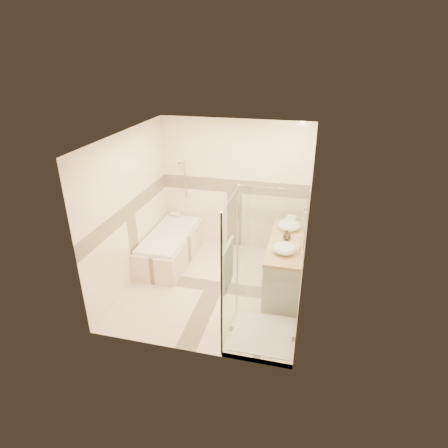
% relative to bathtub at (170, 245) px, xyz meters
% --- Properties ---
extents(room, '(2.82, 3.02, 2.52)m').
position_rel_bathtub_xyz_m(room, '(1.08, -0.64, 0.95)').
color(room, beige).
rests_on(room, ground).
extents(bathtub, '(0.75, 1.70, 0.56)m').
position_rel_bathtub_xyz_m(bathtub, '(0.00, 0.00, 0.00)').
color(bathtub, beige).
rests_on(bathtub, ground).
extents(vanity, '(0.58, 1.62, 0.85)m').
position_rel_bathtub_xyz_m(vanity, '(2.15, -0.35, 0.12)').
color(vanity, silver).
rests_on(vanity, ground).
extents(shower_enclosure, '(0.96, 0.93, 2.04)m').
position_rel_bathtub_xyz_m(shower_enclosure, '(1.86, -1.62, 0.20)').
color(shower_enclosure, beige).
rests_on(shower_enclosure, ground).
extents(vessel_sink_near, '(0.39, 0.39, 0.16)m').
position_rel_bathtub_xyz_m(vessel_sink_near, '(2.13, 0.07, 0.62)').
color(vessel_sink_near, white).
rests_on(vessel_sink_near, vanity).
extents(vessel_sink_far, '(0.37, 0.37, 0.15)m').
position_rel_bathtub_xyz_m(vessel_sink_far, '(2.13, -0.74, 0.62)').
color(vessel_sink_far, white).
rests_on(vessel_sink_far, vanity).
extents(faucet_near, '(0.11, 0.03, 0.26)m').
position_rel_bathtub_xyz_m(faucet_near, '(2.35, 0.07, 0.69)').
color(faucet_near, silver).
rests_on(faucet_near, vanity).
extents(faucet_far, '(0.12, 0.03, 0.30)m').
position_rel_bathtub_xyz_m(faucet_far, '(2.35, -0.74, 0.71)').
color(faucet_far, silver).
rests_on(faucet_far, vanity).
extents(amenity_bottle_a, '(0.08, 0.08, 0.15)m').
position_rel_bathtub_xyz_m(amenity_bottle_a, '(2.13, -0.46, 0.62)').
color(amenity_bottle_a, black).
rests_on(amenity_bottle_a, vanity).
extents(amenity_bottle_b, '(0.17, 0.17, 0.17)m').
position_rel_bathtub_xyz_m(amenity_bottle_b, '(2.13, -0.34, 0.63)').
color(amenity_bottle_b, black).
rests_on(amenity_bottle_b, vanity).
extents(folded_towels, '(0.24, 0.32, 0.09)m').
position_rel_bathtub_xyz_m(folded_towels, '(2.13, 0.33, 0.59)').
color(folded_towels, silver).
rests_on(folded_towels, vanity).
extents(rolled_towel, '(0.19, 0.09, 0.09)m').
position_rel_bathtub_xyz_m(rolled_towel, '(-0.17, 0.75, 0.30)').
color(rolled_towel, silver).
rests_on(rolled_towel, bathtub).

